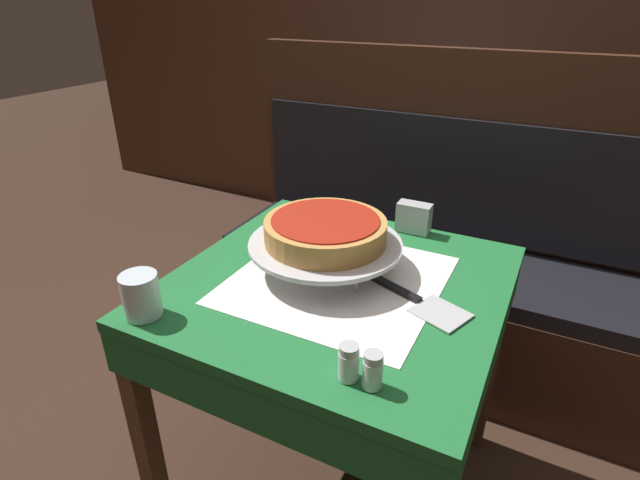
# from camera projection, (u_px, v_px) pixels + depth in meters

# --- Properties ---
(dining_table_front) EXTENTS (0.81, 0.81, 0.76)m
(dining_table_front) POSITION_uv_depth(u_px,v_px,m) (337.00, 311.00, 1.31)
(dining_table_front) COLOR #1E6B33
(dining_table_front) RESTS_ON ground_plane
(dining_table_rear) EXTENTS (0.68, 0.68, 0.75)m
(dining_table_rear) POSITION_uv_depth(u_px,v_px,m) (428.00, 155.00, 2.59)
(dining_table_rear) COLOR #194799
(dining_table_rear) RESTS_ON ground_plane
(booth_bench) EXTENTS (1.76, 0.49, 1.23)m
(booth_bench) POSITION_uv_depth(u_px,v_px,m) (439.00, 282.00, 2.02)
(booth_bench) COLOR #3D2316
(booth_bench) RESTS_ON ground_plane
(back_wall_panel) EXTENTS (6.00, 0.04, 2.40)m
(back_wall_panel) POSITION_uv_depth(u_px,v_px,m) (498.00, 35.00, 2.65)
(back_wall_panel) COLOR #4C2D1E
(back_wall_panel) RESTS_ON ground_plane
(pizza_pan_stand) EXTENTS (0.40, 0.40, 0.08)m
(pizza_pan_stand) POSITION_uv_depth(u_px,v_px,m) (325.00, 245.00, 1.28)
(pizza_pan_stand) COLOR #ADADB2
(pizza_pan_stand) RESTS_ON dining_table_front
(deep_dish_pizza) EXTENTS (0.31, 0.31, 0.06)m
(deep_dish_pizza) POSITION_uv_depth(u_px,v_px,m) (325.00, 230.00, 1.26)
(deep_dish_pizza) COLOR #C68E47
(deep_dish_pizza) RESTS_ON pizza_pan_stand
(pizza_server) EXTENTS (0.31, 0.17, 0.01)m
(pizza_server) POSITION_uv_depth(u_px,v_px,m) (413.00, 298.00, 1.18)
(pizza_server) COLOR #BCBCC1
(pizza_server) RESTS_ON dining_table_front
(water_glass_near) EXTENTS (0.08, 0.08, 0.10)m
(water_glass_near) POSITION_uv_depth(u_px,v_px,m) (141.00, 295.00, 1.10)
(water_glass_near) COLOR silver
(water_glass_near) RESTS_ON dining_table_front
(salt_shaker) EXTENTS (0.04, 0.04, 0.07)m
(salt_shaker) POSITION_uv_depth(u_px,v_px,m) (349.00, 362.00, 0.93)
(salt_shaker) COLOR silver
(salt_shaker) RESTS_ON dining_table_front
(pepper_shaker) EXTENTS (0.04, 0.04, 0.07)m
(pepper_shaker) POSITION_uv_depth(u_px,v_px,m) (373.00, 370.00, 0.91)
(pepper_shaker) COLOR silver
(pepper_shaker) RESTS_ON dining_table_front
(napkin_holder) EXTENTS (0.10, 0.05, 0.09)m
(napkin_holder) POSITION_uv_depth(u_px,v_px,m) (414.00, 218.00, 1.50)
(napkin_holder) COLOR #B2B2B7
(napkin_holder) RESTS_ON dining_table_front
(condiment_caddy) EXTENTS (0.12, 0.12, 0.18)m
(condiment_caddy) POSITION_uv_depth(u_px,v_px,m) (435.00, 123.00, 2.57)
(condiment_caddy) COLOR black
(condiment_caddy) RESTS_ON dining_table_rear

